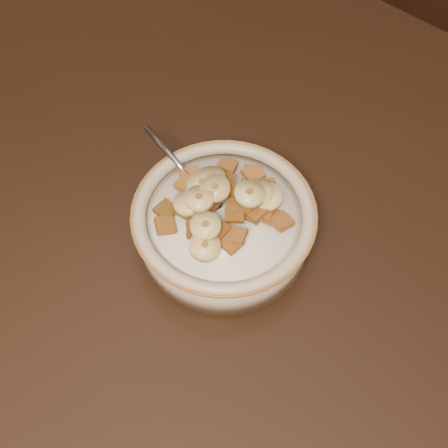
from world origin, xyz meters
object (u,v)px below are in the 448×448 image
Objects in this scene: table at (208,208)px; spoon at (206,196)px; cereal_bowl at (224,228)px; chair at (358,82)px.

spoon is (0.02, -0.02, 0.07)m from table.
cereal_bowl is (0.05, -0.03, 0.04)m from table.
chair is at bearing 103.06° from cereal_bowl.
table is 0.67m from chair.
table is 1.58× the size of chair.
cereal_bowl reaches higher than table.
cereal_bowl is (0.14, -0.62, 0.33)m from chair.
chair is 19.63× the size of spoon.
spoon reaches higher than cereal_bowl.
table is at bearing -128.85° from spoon.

